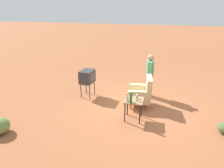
{
  "coord_description": "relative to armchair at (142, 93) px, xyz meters",
  "views": [
    {
      "loc": [
        6.59,
        0.72,
        3.36
      ],
      "look_at": [
        -0.19,
        -0.96,
        0.65
      ],
      "focal_mm": 33.47,
      "sensor_mm": 36.0,
      "label": 1
    }
  ],
  "objects": [
    {
      "name": "tv_on_stand",
      "position": [
        -0.35,
        -2.11,
        0.28
      ],
      "size": [
        0.64,
        0.5,
        1.03
      ],
      "color": "black",
      "rests_on": "ground"
    },
    {
      "name": "bottle_wine_green",
      "position": [
        1.2,
        -0.21,
        0.32
      ],
      "size": [
        0.07,
        0.07,
        0.32
      ],
      "primitive_type": "cylinder",
      "color": "#1E5623",
      "rests_on": "side_table"
    },
    {
      "name": "armchair",
      "position": [
        0.0,
        0.0,
        0.0
      ],
      "size": [
        0.86,
        0.87,
        1.06
      ],
      "color": "#937047",
      "rests_on": "ground"
    },
    {
      "name": "person_standing",
      "position": [
        -0.88,
        0.16,
        0.44
      ],
      "size": [
        0.56,
        0.3,
        1.64
      ],
      "color": "#2D3347",
      "rests_on": "ground"
    },
    {
      "name": "bottle_short_clear",
      "position": [
        1.01,
        -0.07,
        0.26
      ],
      "size": [
        0.06,
        0.06,
        0.2
      ],
      "primitive_type": "cylinder",
      "color": "silver",
      "rests_on": "side_table"
    },
    {
      "name": "flower_vase",
      "position": [
        1.11,
        -0.33,
        0.31
      ],
      "size": [
        0.14,
        0.1,
        0.27
      ],
      "color": "silver",
      "rests_on": "side_table"
    },
    {
      "name": "ground_plane",
      "position": [
        0.02,
        -0.15,
        -0.5
      ],
      "size": [
        60.0,
        60.0,
        0.0
      ],
      "primitive_type": "plane",
      "color": "#A05B38"
    },
    {
      "name": "soda_can_red",
      "position": [
        0.85,
        -0.07,
        0.22
      ],
      "size": [
        0.07,
        0.07,
        0.12
      ],
      "primitive_type": "cylinder",
      "color": "red",
      "rests_on": "side_table"
    },
    {
      "name": "side_table",
      "position": [
        0.97,
        -0.15,
        0.06
      ],
      "size": [
        0.56,
        0.56,
        0.66
      ],
      "color": "black",
      "rests_on": "ground"
    }
  ]
}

